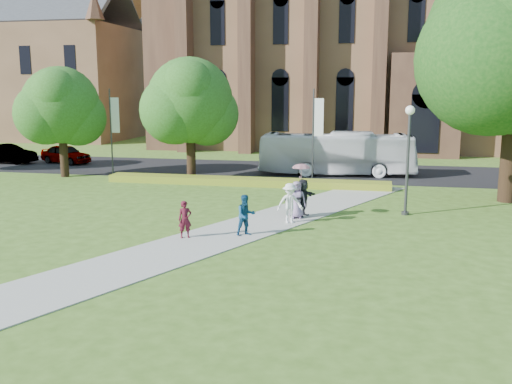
% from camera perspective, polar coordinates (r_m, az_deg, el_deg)
% --- Properties ---
extents(ground, '(160.00, 160.00, 0.00)m').
position_cam_1_polar(ground, '(23.00, -3.65, -4.90)').
color(ground, '#3E5E1C').
rests_on(ground, ground).
extents(road, '(160.00, 10.00, 0.02)m').
position_cam_1_polar(road, '(42.23, 3.67, 2.13)').
color(road, black).
rests_on(road, ground).
extents(footpath, '(15.58, 28.54, 0.04)m').
position_cam_1_polar(footpath, '(23.93, -3.00, -4.24)').
color(footpath, '#B2B2A8').
rests_on(footpath, ground).
extents(flower_hedge, '(18.00, 1.40, 0.45)m').
position_cam_1_polar(flower_hedge, '(35.96, -1.06, 1.05)').
color(flower_hedge, gold).
rests_on(flower_hedge, ground).
extents(cathedral, '(52.60, 18.25, 28.00)m').
position_cam_1_polar(cathedral, '(61.61, 16.31, 16.44)').
color(cathedral, brown).
rests_on(cathedral, ground).
extents(building_west, '(22.00, 14.00, 18.30)m').
position_cam_1_polar(building_west, '(75.01, -20.74, 12.14)').
color(building_west, brown).
rests_on(building_west, ground).
extents(streetlamp, '(0.44, 0.44, 5.24)m').
position_cam_1_polar(streetlamp, '(28.03, 14.99, 4.38)').
color(streetlamp, '#38383D').
rests_on(streetlamp, ground).
extents(street_tree_0, '(5.20, 5.20, 7.50)m').
position_cam_1_polar(street_tree_0, '(41.16, -18.93, 8.19)').
color(street_tree_0, '#332114').
rests_on(street_tree_0, ground).
extents(street_tree_1, '(5.60, 5.60, 8.05)m').
position_cam_1_polar(street_tree_1, '(37.83, -6.62, 9.06)').
color(street_tree_1, '#332114').
rests_on(street_tree_1, ground).
extents(banner_pole_0, '(0.70, 0.10, 6.00)m').
position_cam_1_polar(banner_pole_0, '(36.86, 5.91, 6.18)').
color(banner_pole_0, '#38383D').
rests_on(banner_pole_0, ground).
extents(banner_pole_1, '(0.70, 0.10, 6.00)m').
position_cam_1_polar(banner_pole_1, '(40.80, -14.16, 6.32)').
color(banner_pole_1, '#38383D').
rests_on(banner_pole_1, ground).
extents(tour_coach, '(11.03, 3.48, 3.02)m').
position_cam_1_polar(tour_coach, '(40.31, 8.06, 3.84)').
color(tour_coach, silver).
rests_on(tour_coach, road).
extents(car_0, '(4.75, 3.05, 1.51)m').
position_cam_1_polar(car_0, '(48.71, -18.48, 3.62)').
color(car_0, gray).
rests_on(car_0, road).
extents(car_1, '(4.68, 1.75, 1.53)m').
position_cam_1_polar(car_1, '(50.42, -23.59, 3.51)').
color(car_1, gray).
rests_on(car_1, road).
extents(pedestrian_0, '(0.66, 0.59, 1.52)m').
position_cam_1_polar(pedestrian_0, '(23.29, -7.12, -2.73)').
color(pedestrian_0, '#4B111F').
rests_on(pedestrian_0, footpath).
extents(pedestrian_1, '(1.04, 0.99, 1.70)m').
position_cam_1_polar(pedestrian_1, '(23.48, -1.03, -2.33)').
color(pedestrian_1, navy).
rests_on(pedestrian_1, footpath).
extents(pedestrian_2, '(1.34, 1.08, 1.81)m').
position_cam_1_polar(pedestrian_2, '(25.68, 3.40, -1.12)').
color(pedestrian_2, white).
rests_on(pedestrian_2, footpath).
extents(pedestrian_3, '(1.03, 0.70, 1.62)m').
position_cam_1_polar(pedestrian_3, '(26.79, 3.88, -0.84)').
color(pedestrian_3, black).
rests_on(pedestrian_3, footpath).
extents(pedestrian_4, '(0.95, 0.72, 1.75)m').
position_cam_1_polar(pedestrian_4, '(26.63, 4.09, -0.77)').
color(pedestrian_4, '#8C74A0').
rests_on(pedestrian_4, footpath).
extents(pedestrian_5, '(1.09, 1.74, 1.79)m').
position_cam_1_polar(pedestrian_5, '(27.06, 4.73, -0.56)').
color(pedestrian_5, '#222329').
rests_on(pedestrian_5, footpath).
extents(parasol, '(1.10, 1.10, 0.73)m').
position_cam_1_polar(parasol, '(26.50, 4.54, 1.88)').
color(parasol, '#E19FAE').
rests_on(parasol, pedestrian_4).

